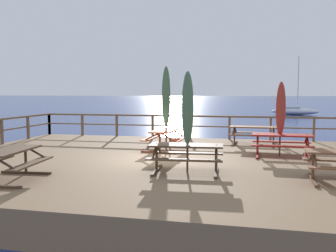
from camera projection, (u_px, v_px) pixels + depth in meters
ground_plane at (162, 183)px, 12.44m from camera, size 600.00×600.00×0.00m
wooden_deck at (162, 171)px, 12.41m from camera, size 15.03×11.66×0.80m
railing_waterside_far at (190, 122)px, 17.82m from camera, size 14.83×0.10×1.09m
picnic_table_mid_left at (10, 158)px, 9.29m from camera, size 1.56×2.00×0.78m
picnic_table_back_left at (186, 152)px, 10.21m from camera, size 2.08×1.53×0.78m
picnic_table_front_left at (282, 140)px, 12.67m from camera, size 1.99×1.46×0.78m
picnic_table_mid_right at (165, 135)px, 14.20m from camera, size 1.45×1.93×0.78m
picnic_table_back_right at (254, 131)px, 15.62m from camera, size 2.06×1.56×0.78m
patio_umbrella_short_front at (188, 108)px, 10.08m from camera, size 0.32×0.32×2.74m
patio_umbrella_tall_mid_left at (281, 109)px, 12.64m from camera, size 0.32×0.32×2.53m
patio_umbrella_tall_back_right at (166, 97)px, 14.05m from camera, size 0.32×0.32×3.14m
sailboat_distant at (295, 111)px, 49.74m from camera, size 6.11×2.13×7.72m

